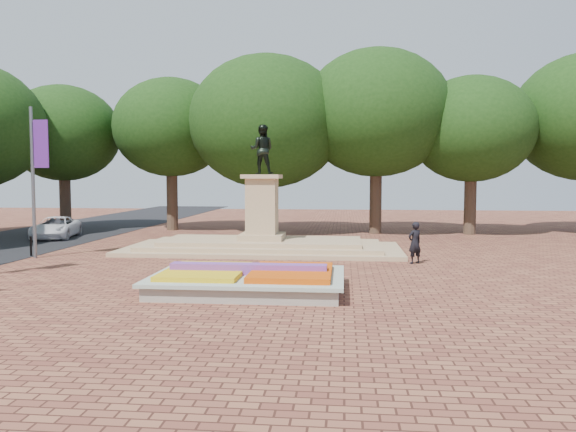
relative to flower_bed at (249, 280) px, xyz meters
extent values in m
plane|color=brown|center=(-1.03, 2.00, -0.38)|extent=(90.00, 90.00, 0.00)
cube|color=gray|center=(-0.03, 0.00, -0.15)|extent=(6.00, 4.00, 0.45)
cube|color=beige|center=(-0.03, 0.00, 0.12)|extent=(6.30, 4.30, 0.12)
cube|color=#D4440B|center=(1.42, 0.00, 0.25)|extent=(2.60, 3.40, 0.22)
cube|color=yellow|center=(-1.48, 0.00, 0.24)|extent=(2.60, 3.40, 0.18)
cube|color=#5F3085|center=(-0.03, 0.00, 0.34)|extent=(5.20, 0.55, 0.38)
cube|color=tan|center=(-1.03, 10.00, -0.28)|extent=(14.00, 6.00, 0.20)
cube|color=tan|center=(-1.03, 10.00, -0.08)|extent=(12.00, 5.00, 0.20)
cube|color=tan|center=(-1.03, 10.00, 0.12)|extent=(10.00, 4.00, 0.20)
cube|color=tan|center=(-1.03, 10.00, 0.37)|extent=(2.20, 2.20, 0.30)
cube|color=tan|center=(-1.03, 10.00, 1.92)|extent=(1.50, 1.50, 2.80)
cube|color=tan|center=(-1.03, 10.00, 3.42)|extent=(1.90, 1.90, 0.20)
imported|color=black|center=(-1.03, 10.00, 4.77)|extent=(1.22, 0.95, 2.50)
cylinder|color=#34261C|center=(-17.03, 20.00, 1.62)|extent=(0.80, 0.80, 4.00)
ellipsoid|color=black|center=(-17.03, 20.00, 6.32)|extent=(8.80, 8.80, 7.48)
cylinder|color=#34261C|center=(-9.03, 20.00, 1.62)|extent=(0.80, 0.80, 4.00)
ellipsoid|color=black|center=(-9.03, 20.00, 6.32)|extent=(8.80, 8.80, 7.48)
cylinder|color=#34261C|center=(-2.03, 20.00, 1.62)|extent=(0.80, 0.80, 4.00)
ellipsoid|color=black|center=(-2.03, 20.00, 6.32)|extent=(8.80, 8.80, 7.48)
cylinder|color=#34261C|center=(4.97, 20.00, 1.62)|extent=(0.80, 0.80, 4.00)
ellipsoid|color=black|center=(4.97, 20.00, 6.32)|extent=(8.80, 8.80, 7.48)
cylinder|color=#34261C|center=(11.97, 20.00, 1.62)|extent=(0.80, 0.80, 4.00)
ellipsoid|color=black|center=(11.97, 20.00, 6.32)|extent=(8.80, 8.80, 7.48)
cylinder|color=slate|center=(-11.23, 6.50, 3.12)|extent=(0.16, 0.16, 7.00)
cube|color=#571E7F|center=(-10.78, 6.50, 4.92)|extent=(0.70, 0.04, 2.20)
cylinder|color=black|center=(-11.73, 7.00, 0.07)|extent=(0.10, 0.10, 0.90)
sphere|color=black|center=(-11.73, 7.00, 0.54)|extent=(0.12, 0.12, 0.12)
imported|color=white|center=(-14.59, 14.69, 0.28)|extent=(3.21, 5.13, 1.32)
imported|color=black|center=(6.20, 6.50, 0.54)|extent=(0.80, 0.73, 1.84)
camera|label=1|loc=(3.11, -18.19, 3.41)|focal=35.00mm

